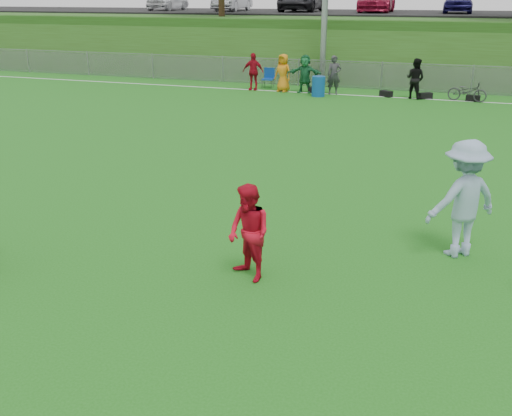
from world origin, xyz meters
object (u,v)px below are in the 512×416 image
at_px(recycling_bin, 318,86).
at_px(bicycle, 467,91).
at_px(player_red_center, 249,233).
at_px(player_blue, 463,199).

distance_m(recycling_bin, bicycle, 6.24).
height_order(player_red_center, bicycle, player_red_center).
bearing_deg(bicycle, recycling_bin, 108.84).
distance_m(player_red_center, player_blue, 3.71).
height_order(player_red_center, recycling_bin, player_red_center).
relative_size(player_blue, recycling_bin, 2.34).
bearing_deg(player_blue, bicycle, -128.94).
relative_size(player_red_center, bicycle, 0.98).
relative_size(player_red_center, recycling_bin, 1.78).
xyz_separation_m(player_red_center, recycling_bin, (-2.78, 17.18, -0.34)).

